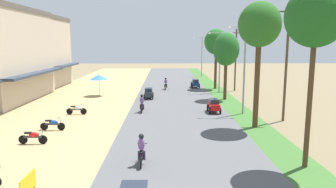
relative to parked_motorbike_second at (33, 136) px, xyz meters
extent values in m
cube|color=#2D3847|center=(-5.62, 15.21, 2.52)|extent=(1.20, 13.45, 0.25)
cube|color=#C6B299|center=(-10.54, 27.29, 4.25)|extent=(7.71, 8.49, 9.60)
cube|color=#2D3847|center=(-6.09, 27.29, 2.52)|extent=(1.20, 8.49, 0.25)
cube|color=#59514C|center=(-10.54, 27.29, 9.30)|extent=(7.91, 8.69, 0.50)
cylinder|color=black|center=(0.59, 0.00, -0.21)|extent=(0.56, 0.06, 0.56)
cylinder|color=black|center=(-0.65, 0.00, -0.21)|extent=(0.56, 0.06, 0.56)
cube|color=#333338|center=(-0.03, 0.00, -0.03)|extent=(1.12, 0.12, 0.12)
ellipsoid|color=red|center=(0.05, 0.00, 0.11)|extent=(0.64, 0.28, 0.32)
cube|color=black|center=(-0.31, 0.00, 0.23)|extent=(0.44, 0.20, 0.10)
cylinder|color=#A5A8AD|center=(0.53, 0.00, 0.06)|extent=(0.26, 0.05, 0.68)
cylinder|color=black|center=(0.47, 0.00, 0.43)|extent=(0.04, 0.54, 0.04)
cylinder|color=black|center=(0.73, 3.10, -0.21)|extent=(0.56, 0.06, 0.56)
cylinder|color=black|center=(-0.51, 3.10, -0.21)|extent=(0.56, 0.06, 0.56)
cube|color=#333338|center=(0.11, 3.10, -0.03)|extent=(1.12, 0.12, 0.12)
ellipsoid|color=#1E4CA5|center=(0.19, 3.10, 0.11)|extent=(0.64, 0.28, 0.32)
cube|color=black|center=(-0.17, 3.10, 0.23)|extent=(0.44, 0.20, 0.10)
cylinder|color=#A5A8AD|center=(0.67, 3.10, 0.06)|extent=(0.26, 0.05, 0.68)
cylinder|color=black|center=(0.61, 3.10, 0.43)|extent=(0.04, 0.54, 0.04)
cylinder|color=black|center=(1.06, 8.17, -0.21)|extent=(0.56, 0.06, 0.56)
cylinder|color=black|center=(-0.18, 8.17, -0.21)|extent=(0.56, 0.06, 0.56)
cube|color=#333338|center=(0.44, 8.17, -0.03)|extent=(1.12, 0.12, 0.12)
ellipsoid|color=silver|center=(0.52, 8.17, 0.11)|extent=(0.64, 0.28, 0.32)
cube|color=black|center=(0.16, 8.17, 0.23)|extent=(0.44, 0.20, 0.10)
cylinder|color=#A5A8AD|center=(1.00, 8.17, 0.06)|extent=(0.26, 0.05, 0.68)
cylinder|color=black|center=(0.94, 8.17, 0.43)|extent=(0.04, 0.54, 0.04)
cube|color=yellow|center=(3.20, -8.09, 0.66)|extent=(0.04, 1.30, 0.70)
cylinder|color=#99999E|center=(0.44, 18.10, 0.56)|extent=(0.05, 0.05, 2.10)
cone|color=#3372BF|center=(0.44, 18.10, 1.76)|extent=(2.20, 2.20, 0.55)
cylinder|color=#4C351E|center=(15.43, -3.83, 2.86)|extent=(0.26, 0.26, 6.71)
ellipsoid|color=#1D581D|center=(15.43, -3.83, 7.03)|extent=(2.89, 2.89, 2.96)
cylinder|color=#4C351E|center=(15.06, 3.83, 2.85)|extent=(0.39, 0.39, 6.69)
ellipsoid|color=#275F1F|center=(15.06, 3.83, 7.09)|extent=(3.06, 3.06, 3.24)
cylinder|color=#4C351E|center=(15.03, 15.55, 1.80)|extent=(0.36, 0.36, 4.59)
ellipsoid|color=#215E24|center=(15.03, 15.55, 5.10)|extent=(2.88, 2.88, 3.64)
cylinder|color=#4C351E|center=(15.29, 23.90, 2.25)|extent=(0.36, 0.36, 5.48)
ellipsoid|color=#216123|center=(15.29, 23.90, 5.94)|extent=(3.25, 3.25, 3.47)
cylinder|color=gray|center=(15.26, 8.36, 3.40)|extent=(0.16, 0.16, 7.79)
cylinder|color=gray|center=(14.56, 8.36, 7.14)|extent=(1.40, 0.08, 0.08)
ellipsoid|color=silver|center=(13.86, 8.36, 7.07)|extent=(0.36, 0.20, 0.14)
cylinder|color=gray|center=(15.96, 8.36, 7.14)|extent=(1.40, 0.08, 0.08)
ellipsoid|color=silver|center=(16.66, 8.36, 7.07)|extent=(0.36, 0.20, 0.14)
cylinder|color=gray|center=(15.26, 20.66, 3.34)|extent=(0.16, 0.16, 7.66)
cylinder|color=gray|center=(14.56, 20.66, 7.02)|extent=(1.40, 0.08, 0.08)
ellipsoid|color=silver|center=(13.86, 20.66, 6.95)|extent=(0.36, 0.20, 0.14)
cylinder|color=gray|center=(15.96, 20.66, 7.02)|extent=(1.40, 0.08, 0.08)
ellipsoid|color=silver|center=(16.66, 20.66, 6.95)|extent=(0.36, 0.20, 0.14)
cylinder|color=gray|center=(15.26, 39.85, 3.18)|extent=(0.16, 0.16, 7.35)
cylinder|color=gray|center=(14.56, 39.85, 6.71)|extent=(1.40, 0.08, 0.08)
ellipsoid|color=silver|center=(13.86, 39.85, 6.64)|extent=(0.36, 0.20, 0.14)
cylinder|color=gray|center=(15.96, 39.85, 6.71)|extent=(1.40, 0.08, 0.08)
ellipsoid|color=silver|center=(16.66, 39.85, 6.64)|extent=(0.36, 0.20, 0.14)
cylinder|color=brown|center=(17.97, 5.90, 4.07)|extent=(0.20, 0.20, 9.24)
cube|color=#473323|center=(17.97, 5.90, 8.19)|extent=(1.80, 0.10, 0.10)
cylinder|color=brown|center=(17.61, 22.20, 3.50)|extent=(0.20, 0.20, 8.11)
cube|color=#473323|center=(17.61, 22.20, 7.06)|extent=(1.80, 0.10, 0.10)
cube|color=red|center=(12.73, 8.82, 0.11)|extent=(0.84, 1.95, 0.50)
cube|color=#232B38|center=(12.73, 8.87, 0.56)|extent=(0.77, 1.10, 0.40)
cylinder|color=black|center=(13.20, 8.11, -0.17)|extent=(0.10, 0.60, 0.60)
cylinder|color=black|center=(12.26, 8.11, -0.17)|extent=(0.10, 0.60, 0.60)
cylinder|color=black|center=(13.20, 9.52, -0.17)|extent=(0.10, 0.60, 0.60)
cylinder|color=black|center=(12.26, 9.52, -0.17)|extent=(0.10, 0.60, 0.60)
cube|color=#282D33|center=(6.44, 16.04, 0.11)|extent=(0.84, 1.95, 0.50)
cube|color=#232B38|center=(6.44, 15.99, 0.56)|extent=(0.77, 1.10, 0.40)
cylinder|color=black|center=(5.97, 16.74, -0.17)|extent=(0.10, 0.60, 0.60)
cylinder|color=black|center=(6.91, 16.74, -0.17)|extent=(0.10, 0.60, 0.60)
cylinder|color=black|center=(5.97, 15.34, -0.17)|extent=(0.10, 0.60, 0.60)
cylinder|color=black|center=(6.91, 15.34, -0.17)|extent=(0.10, 0.60, 0.60)
cube|color=navy|center=(12.61, 24.85, 0.10)|extent=(0.88, 2.25, 0.44)
cube|color=#232B38|center=(12.61, 24.75, 0.52)|extent=(0.81, 1.30, 0.40)
cylinder|color=black|center=(13.10, 24.04, -0.15)|extent=(0.11, 0.64, 0.64)
cylinder|color=black|center=(12.11, 24.04, -0.15)|extent=(0.11, 0.64, 0.64)
cylinder|color=black|center=(13.10, 25.66, -0.15)|extent=(0.11, 0.64, 0.64)
cylinder|color=black|center=(12.11, 25.66, -0.15)|extent=(0.11, 0.64, 0.64)
cylinder|color=black|center=(7.04, -2.74, -0.19)|extent=(0.06, 0.56, 0.56)
cylinder|color=black|center=(7.04, -3.98, -0.19)|extent=(0.06, 0.56, 0.56)
cube|color=#333338|center=(7.04, -3.36, -0.01)|extent=(0.12, 1.12, 0.12)
ellipsoid|color=#8C1E8C|center=(7.04, -3.28, 0.13)|extent=(0.28, 0.64, 0.32)
cube|color=black|center=(7.04, -3.64, 0.25)|extent=(0.20, 0.44, 0.10)
cylinder|color=#A5A8AD|center=(7.04, -2.80, 0.08)|extent=(0.05, 0.26, 0.68)
cylinder|color=black|center=(7.04, -2.86, 0.45)|extent=(0.54, 0.04, 0.04)
ellipsoid|color=#724C8C|center=(7.04, -3.56, 0.65)|extent=(0.36, 0.28, 0.64)
sphere|color=black|center=(7.04, -3.52, 1.05)|extent=(0.28, 0.28, 0.28)
cylinder|color=#2D2D38|center=(6.90, -3.46, 0.01)|extent=(0.12, 0.12, 0.48)
cylinder|color=#2D2D38|center=(7.18, -3.46, 0.01)|extent=(0.12, 0.12, 0.48)
cylinder|color=black|center=(6.18, 9.72, -0.19)|extent=(0.06, 0.56, 0.56)
cylinder|color=black|center=(6.18, 8.48, -0.19)|extent=(0.06, 0.56, 0.56)
cube|color=#333338|center=(6.18, 9.10, -0.01)|extent=(0.12, 1.12, 0.12)
ellipsoid|color=#8C1E8C|center=(6.18, 9.18, 0.13)|extent=(0.28, 0.64, 0.32)
cube|color=black|center=(6.18, 8.82, 0.25)|extent=(0.20, 0.44, 0.10)
cylinder|color=#A5A8AD|center=(6.18, 9.66, 0.08)|extent=(0.05, 0.26, 0.68)
cylinder|color=black|center=(6.18, 9.60, 0.45)|extent=(0.54, 0.04, 0.04)
ellipsoid|color=#724C8C|center=(6.18, 8.90, 0.65)|extent=(0.36, 0.28, 0.64)
sphere|color=black|center=(6.18, 8.94, 1.05)|extent=(0.28, 0.28, 0.28)
cylinder|color=#2D2D38|center=(6.04, 9.00, 0.01)|extent=(0.12, 0.12, 0.48)
cylinder|color=#2D2D38|center=(6.32, 9.00, 0.01)|extent=(0.12, 0.12, 0.48)
cylinder|color=black|center=(8.41, 23.74, -0.19)|extent=(0.06, 0.56, 0.56)
cylinder|color=black|center=(8.41, 22.50, -0.19)|extent=(0.06, 0.56, 0.56)
cube|color=#333338|center=(8.41, 23.12, -0.01)|extent=(0.12, 1.12, 0.12)
ellipsoid|color=#14722D|center=(8.41, 23.20, 0.13)|extent=(0.28, 0.64, 0.32)
cube|color=black|center=(8.41, 22.84, 0.25)|extent=(0.20, 0.44, 0.10)
cylinder|color=#A5A8AD|center=(8.41, 23.68, 0.08)|extent=(0.05, 0.26, 0.68)
cylinder|color=black|center=(8.41, 23.62, 0.45)|extent=(0.54, 0.04, 0.04)
ellipsoid|color=#724C8C|center=(8.41, 22.92, 0.65)|extent=(0.36, 0.28, 0.64)
sphere|color=black|center=(8.41, 22.96, 1.05)|extent=(0.28, 0.28, 0.28)
cylinder|color=#2D2D38|center=(8.27, 23.02, 0.01)|extent=(0.12, 0.12, 0.48)
cylinder|color=#2D2D38|center=(8.55, 23.02, 0.01)|extent=(0.12, 0.12, 0.48)
camera|label=1|loc=(8.23, -18.94, 5.78)|focal=33.39mm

